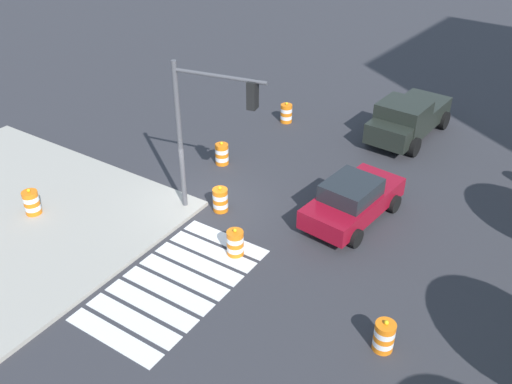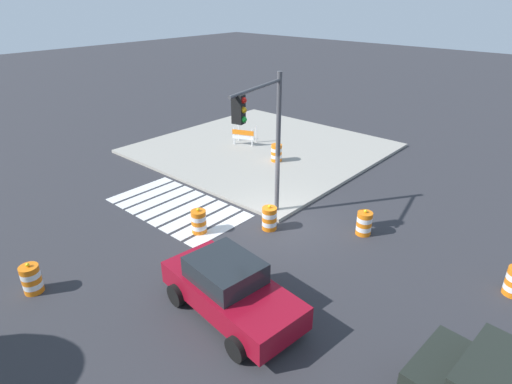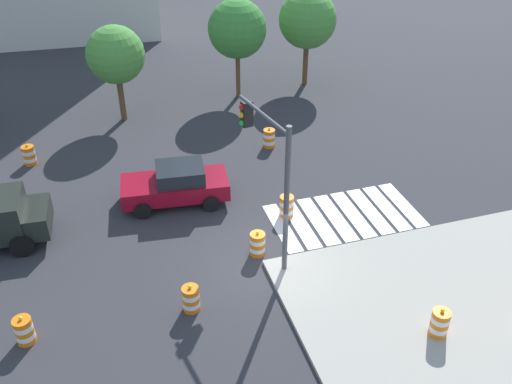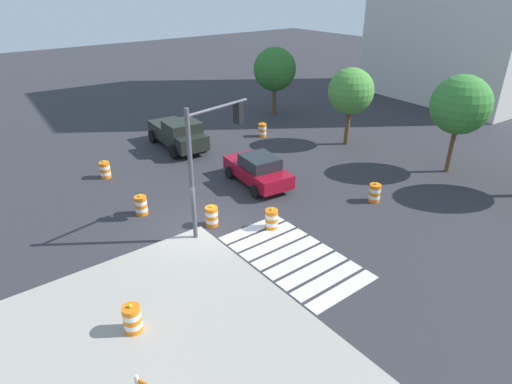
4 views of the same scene
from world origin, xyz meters
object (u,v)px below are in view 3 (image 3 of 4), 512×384
street_tree_streetside_near (237,29)px  street_tree_corner_lot (308,20)px  traffic_barrel_far_curb (24,330)px  traffic_barrel_on_sidewalk (440,323)px  traffic_light_pole (269,160)px  traffic_barrel_median_far (258,244)px  traffic_barrel_near_corner (191,299)px  traffic_barrel_lane_center (269,138)px  traffic_barrel_crosswalk_end (29,155)px  traffic_barrel_median_near (287,206)px  street_tree_streetside_mid (116,55)px  sports_car (176,184)px

street_tree_streetside_near → street_tree_corner_lot: street_tree_corner_lot is taller
traffic_barrel_far_curb → traffic_barrel_on_sidewalk: size_ratio=1.00×
traffic_barrel_far_curb → traffic_light_pole: size_ratio=0.19×
traffic_barrel_median_far → traffic_barrel_near_corner: bearing=-144.6°
traffic_barrel_lane_center → street_tree_corner_lot: (4.48, 6.78, 3.35)m
traffic_barrel_crosswalk_end → traffic_light_pole: 12.97m
traffic_barrel_near_corner → traffic_barrel_median_near: same height
traffic_barrel_median_near → traffic_light_pole: bearing=-125.7°
traffic_barrel_median_far → traffic_barrel_far_curb: size_ratio=1.00×
traffic_barrel_lane_center → street_tree_corner_lot: 8.79m
traffic_barrel_near_corner → traffic_barrel_median_far: bearing=35.4°
traffic_barrel_lane_center → street_tree_streetside_mid: bearing=141.1°
traffic_barrel_far_curb → street_tree_streetside_mid: bearing=72.7°
sports_car → street_tree_corner_lot: size_ratio=0.82×
traffic_barrel_near_corner → traffic_barrel_lane_center: size_ratio=1.00×
traffic_barrel_lane_center → traffic_light_pole: bearing=-108.7°
sports_car → traffic_light_pole: (2.51, -4.32, 3.10)m
traffic_barrel_far_curb → sports_car: bearing=46.8°
sports_car → traffic_barrel_far_curb: size_ratio=4.39×
traffic_barrel_crosswalk_end → street_tree_streetside_near: (11.15, 4.53, 3.39)m
sports_car → traffic_barrel_crosswalk_end: size_ratio=4.39×
traffic_barrel_median_far → traffic_light_pole: bearing=-10.3°
sports_car → traffic_barrel_far_curb: (-5.76, -6.13, -0.36)m
traffic_light_pole → street_tree_corner_lot: size_ratio=1.01×
traffic_barrel_near_corner → street_tree_streetside_mid: (-0.52, 14.67, 3.04)m
street_tree_corner_lot → traffic_barrel_median_far: bearing=-117.4°
sports_car → traffic_barrel_lane_center: size_ratio=4.39×
traffic_barrel_median_near → traffic_barrel_far_curb: bearing=-158.6°
sports_car → street_tree_streetside_near: (5.30, 9.50, 3.03)m
street_tree_corner_lot → traffic_light_pole: bearing=-116.1°
traffic_barrel_median_near → traffic_barrel_median_far: (-1.80, -1.93, 0.00)m
traffic_barrel_crosswalk_end → sports_car: bearing=-40.4°
street_tree_streetside_near → street_tree_streetside_mid: 6.65m
traffic_barrel_median_far → street_tree_corner_lot: 16.47m
traffic_barrel_near_corner → traffic_barrel_median_far: (2.86, 2.03, 0.00)m
traffic_barrel_median_near → street_tree_streetside_near: 12.37m
traffic_barrel_on_sidewalk → street_tree_corner_lot: street_tree_corner_lot is taller
sports_car → traffic_barrel_on_sidewalk: sports_car is taller
traffic_barrel_median_far → traffic_barrel_on_sidewalk: 6.74m
traffic_barrel_far_curb → traffic_barrel_lane_center: bearing=41.0°
traffic_barrel_median_near → street_tree_streetside_mid: street_tree_streetside_mid is taller
traffic_light_pole → street_tree_corner_lot: bearing=63.9°
street_tree_corner_lot → street_tree_streetside_mid: bearing=-171.2°
traffic_barrel_near_corner → traffic_light_pole: 5.12m
traffic_barrel_median_far → traffic_barrel_lane_center: size_ratio=1.00×
sports_car → traffic_barrel_near_corner: (-0.73, -6.29, -0.36)m
traffic_barrel_median_near → traffic_barrel_lane_center: size_ratio=1.00×
traffic_light_pole → street_tree_streetside_near: size_ratio=1.01×
traffic_barrel_on_sidewalk → street_tree_corner_lot: bearing=80.3°
sports_car → street_tree_streetside_mid: street_tree_streetside_mid is taller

